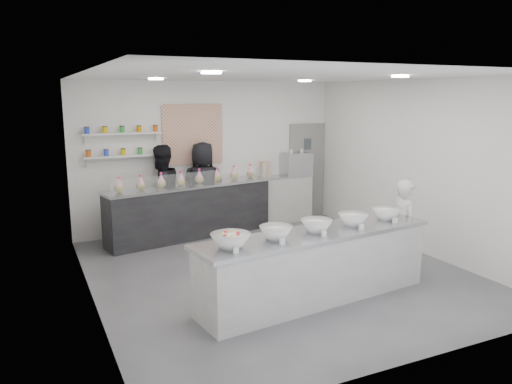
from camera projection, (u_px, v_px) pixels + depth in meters
floor at (276, 272)px, 7.83m from camera, size 6.00×6.00×0.00m
ceiling at (278, 76)px, 7.25m from camera, size 6.00×6.00×0.00m
back_wall at (209, 156)px, 10.20m from camera, size 5.50×0.00×5.50m
left_wall at (87, 192)px, 6.39m from camera, size 0.00×6.00×6.00m
right_wall at (417, 166)px, 8.69m from camera, size 0.00×6.00×6.00m
back_door at (306, 171)px, 11.22m from camera, size 0.88×0.04×2.10m
pattern_panel at (193, 134)px, 9.95m from camera, size 1.25×0.03×1.20m
jar_shelf_lower at (123, 156)px, 9.36m from camera, size 1.45×0.22×0.04m
jar_shelf_upper at (122, 133)px, 9.28m from camera, size 1.45×0.22×0.04m
preserve_jars at (123, 141)px, 9.29m from camera, size 1.45×0.10×0.56m
downlight_0 at (211, 73)px, 5.78m from camera, size 0.24×0.24×0.02m
downlight_1 at (400, 76)px, 6.95m from camera, size 0.24×0.24×0.02m
downlight_2 at (156, 79)px, 8.09m from camera, size 0.24×0.24×0.02m
downlight_3 at (305, 81)px, 9.26m from camera, size 0.24×0.24×0.02m
prep_counter at (316, 266)px, 6.70m from camera, size 3.52×1.19×0.94m
back_bar at (191, 211)px, 9.63m from camera, size 3.42×1.22×1.04m
sneeze_guard at (198, 179)px, 9.27m from camera, size 3.26×0.62×0.28m
espresso_ledge at (281, 199)px, 10.85m from camera, size 1.36×0.43×1.01m
espresso_machine at (296, 164)px, 10.86m from camera, size 0.61×0.42×0.47m
cup_stacks at (265, 169)px, 10.56m from camera, size 0.24×0.24×0.35m
prep_bowls at (317, 226)px, 6.59m from camera, size 3.06×0.88×0.17m
label_cards at (335, 240)px, 6.10m from camera, size 2.66×0.04×0.07m
cookie_bags at (190, 177)px, 9.50m from camera, size 2.95×0.70×0.29m
woman_prep at (405, 227)px, 7.66m from camera, size 0.46×0.60×1.47m
staff_left at (161, 192)px, 9.57m from camera, size 1.08×0.98×1.80m
staff_right at (203, 188)px, 9.92m from camera, size 1.03×0.82×1.83m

